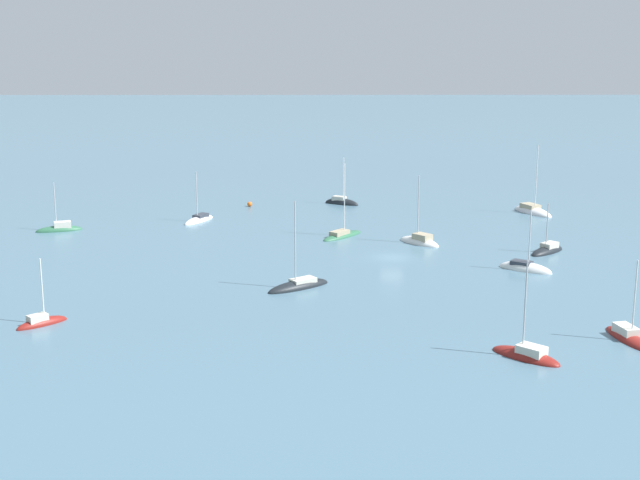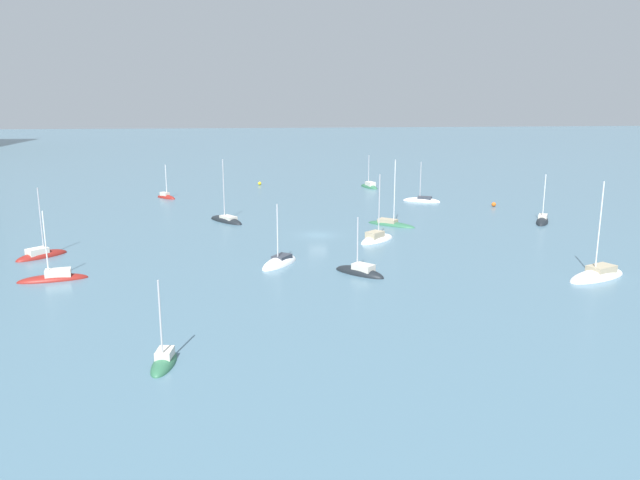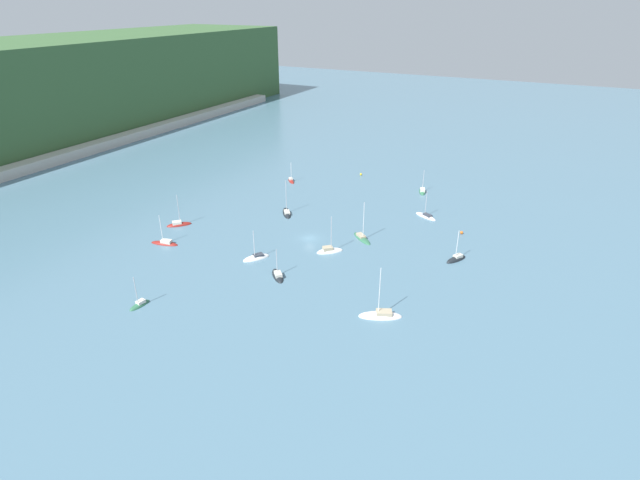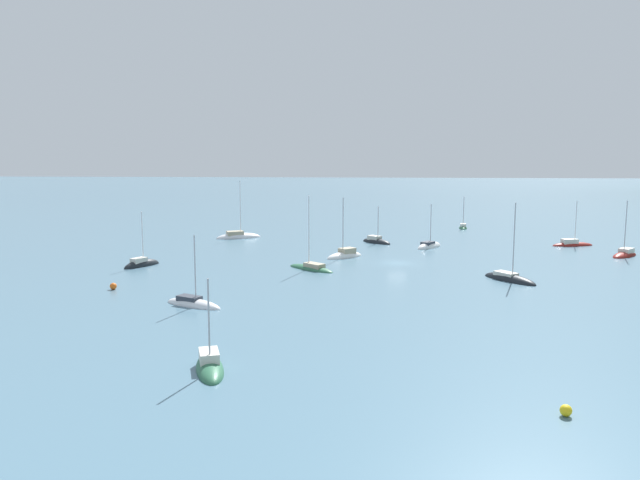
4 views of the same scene
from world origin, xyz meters
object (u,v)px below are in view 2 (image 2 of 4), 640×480
object	(u,v)px
sailboat_7	(391,224)
sailboat_9	(41,256)
sailboat_10	(422,201)
mooring_buoy_1	(494,204)
sailboat_5	(166,197)
sailboat_1	(542,222)
sailboat_11	(280,264)
sailboat_8	(164,363)
sailboat_2	(377,240)
mooring_buoy_0	(260,183)
sailboat_6	(360,273)
sailboat_12	(54,279)
sailboat_0	(369,187)
sailboat_3	(597,277)
sailboat_4	(226,221)

from	to	relation	value
sailboat_7	sailboat_9	xyz separation A→B (m)	(-14.31, 46.70, 0.01)
sailboat_10	mooring_buoy_1	world-z (taller)	sailboat_10
sailboat_5	sailboat_10	bearing A→B (deg)	35.71
sailboat_1	sailboat_5	xyz separation A→B (m)	(30.41, 61.30, 0.02)
sailboat_5	sailboat_9	bearing A→B (deg)	-55.47
sailboat_11	sailboat_8	bearing A→B (deg)	15.65
sailboat_5	sailboat_2	bearing A→B (deg)	-3.81
mooring_buoy_0	sailboat_7	bearing A→B (deg)	-157.09
sailboat_5	sailboat_6	bearing A→B (deg)	-16.63
sailboat_12	sailboat_1	bearing A→B (deg)	-172.36
sailboat_1	sailboat_12	distance (m)	70.16
sailboat_7	mooring_buoy_0	world-z (taller)	sailboat_7
sailboat_7	sailboat_0	bearing A→B (deg)	124.27
sailboat_8	mooring_buoy_1	distance (m)	79.02
sailboat_3	sailboat_8	size ratio (longest dim) A/B	1.61
sailboat_0	mooring_buoy_0	xyz separation A→B (m)	(6.33, 23.35, 0.23)
sailboat_8	sailboat_12	world-z (taller)	sailboat_12
sailboat_5	sailboat_12	bearing A→B (deg)	-48.60
sailboat_8	sailboat_7	bearing A→B (deg)	156.54
sailboat_5	sailboat_11	bearing A→B (deg)	-22.48
sailboat_5	sailboat_8	bearing A→B (deg)	-36.31
sailboat_1	sailboat_10	world-z (taller)	sailboat_1
sailboat_6	sailboat_7	bearing A→B (deg)	-63.63
sailboat_3	sailboat_1	bearing A→B (deg)	-129.30
sailboat_9	mooring_buoy_0	distance (m)	66.13
sailboat_11	mooring_buoy_0	size ratio (longest dim) A/B	11.28
sailboat_1	sailboat_3	bearing A→B (deg)	15.15
sailboat_1	sailboat_6	size ratio (longest dim) A/B	1.20
sailboat_2	sailboat_7	size ratio (longest dim) A/B	0.94
sailboat_1	mooring_buoy_1	world-z (taller)	sailboat_1
sailboat_1	sailboat_7	distance (m)	23.77
sailboat_1	sailboat_2	size ratio (longest dim) A/B	0.86
sailboat_3	sailboat_6	xyz separation A→B (m)	(4.23, 25.33, -0.00)
sailboat_7	sailboat_11	bearing A→B (deg)	-90.50
sailboat_1	mooring_buoy_1	bearing A→B (deg)	-142.39
sailboat_6	mooring_buoy_1	distance (m)	50.37
sailboat_3	sailboat_11	world-z (taller)	sailboat_3
sailboat_4	sailboat_8	world-z (taller)	sailboat_4
sailboat_12	sailboat_10	bearing A→B (deg)	-151.51
sailboat_8	sailboat_11	bearing A→B (deg)	166.72
sailboat_3	mooring_buoy_0	bearing A→B (deg)	-89.67
sailboat_3	sailboat_5	bearing A→B (deg)	-72.83
sailboat_0	sailboat_2	bearing A→B (deg)	152.48
sailboat_12	sailboat_6	bearing A→B (deg)	165.77
sailboat_9	sailboat_1	bearing A→B (deg)	-35.15
sailboat_3	sailboat_5	size ratio (longest dim) A/B	1.61
sailboat_2	sailboat_8	xyz separation A→B (m)	(-37.66, 23.27, -0.01)
sailboat_6	sailboat_10	world-z (taller)	sailboat_10
sailboat_0	sailboat_9	size ratio (longest dim) A/B	0.82
sailboat_4	sailboat_6	distance (m)	35.06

